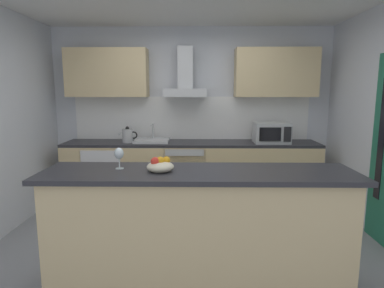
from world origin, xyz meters
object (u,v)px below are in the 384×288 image
(refrigerator, at_px, (106,173))
(wine_glass, at_px, (119,154))
(range_hood, at_px, (185,81))
(sink, at_px, (152,140))
(kettle, at_px, (128,135))
(oven, at_px, (185,171))
(fruit_bowl, at_px, (160,166))
(microwave, at_px, (271,133))

(refrigerator, distance_m, wine_glass, 2.32)
(range_hood, bearing_deg, wine_glass, -101.97)
(sink, xyz_separation_m, kettle, (-0.35, -0.04, 0.08))
(oven, distance_m, wine_glass, 2.25)
(oven, relative_size, range_hood, 1.11)
(wine_glass, xyz_separation_m, fruit_bowl, (0.35, -0.08, -0.08))
(refrigerator, distance_m, kettle, 0.68)
(sink, bearing_deg, range_hood, 13.56)
(sink, distance_m, range_hood, 1.00)
(refrigerator, relative_size, wine_glass, 4.78)
(oven, bearing_deg, sink, 178.72)
(oven, bearing_deg, wine_glass, -102.69)
(microwave, height_order, range_hood, range_hood)
(sink, bearing_deg, microwave, -1.28)
(oven, relative_size, wine_glass, 4.50)
(sink, distance_m, wine_glass, 2.12)
(sink, xyz_separation_m, wine_glass, (0.02, -2.11, 0.20))
(refrigerator, height_order, range_hood, range_hood)
(oven, height_order, wine_glass, wine_glass)
(wine_glass, bearing_deg, microwave, 50.15)
(sink, relative_size, wine_glass, 2.81)
(microwave, relative_size, sink, 1.00)
(refrigerator, distance_m, microwave, 2.52)
(sink, bearing_deg, oven, -1.28)
(refrigerator, bearing_deg, fruit_bowl, -63.86)
(microwave, xyz_separation_m, sink, (-1.74, 0.04, -0.12))
(kettle, bearing_deg, wine_glass, -79.86)
(wine_glass, bearing_deg, oven, 77.31)
(range_hood, xyz_separation_m, fruit_bowl, (-0.12, -2.30, -0.74))
(refrigerator, distance_m, range_hood, 1.81)
(refrigerator, xyz_separation_m, wine_glass, (0.71, -2.09, 0.71))
(wine_glass, bearing_deg, range_hood, 78.03)
(refrigerator, relative_size, sink, 1.70)
(range_hood, bearing_deg, kettle, -169.01)
(range_hood, bearing_deg, oven, -90.00)
(oven, bearing_deg, microwave, -1.27)
(range_hood, bearing_deg, refrigerator, -173.64)
(microwave, height_order, sink, microwave)
(kettle, bearing_deg, oven, 2.30)
(wine_glass, relative_size, fruit_bowl, 0.81)
(sink, xyz_separation_m, range_hood, (0.49, 0.12, 0.86))
(refrigerator, xyz_separation_m, range_hood, (1.19, 0.13, 1.36))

